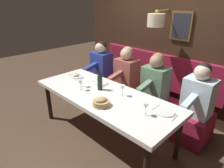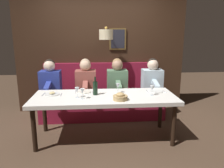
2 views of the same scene
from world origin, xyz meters
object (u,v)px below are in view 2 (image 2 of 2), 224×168
(wine_glass_0, at_px, (118,86))
(wine_glass_3, at_px, (82,92))
(wine_glass_2, at_px, (152,88))
(bread_bowl, at_px, (120,97))
(diner_near, at_px, (117,80))
(wine_bottle, at_px, (95,88))
(diner_nearest, at_px, (152,79))
(diner_middle, at_px, (86,80))
(wine_glass_1, at_px, (77,90))
(dining_table, at_px, (104,100))
(diner_far, at_px, (50,81))

(wine_glass_0, height_order, wine_glass_3, same)
(wine_glass_2, xyz_separation_m, bread_bowl, (-0.22, 0.54, -0.07))
(diner_near, height_order, wine_glass_3, diner_near)
(wine_glass_2, bearing_deg, wine_glass_3, 95.74)
(wine_glass_3, relative_size, wine_bottle, 0.55)
(diner_near, bearing_deg, diner_nearest, -90.00)
(diner_middle, height_order, wine_glass_1, diner_middle)
(wine_glass_0, relative_size, wine_glass_2, 1.00)
(wine_glass_3, bearing_deg, dining_table, -66.63)
(bread_bowl, bearing_deg, diner_near, -3.61)
(dining_table, xyz_separation_m, diner_nearest, (0.88, -1.02, 0.14))
(diner_far, height_order, wine_bottle, diner_far)
(wine_glass_0, height_order, bread_bowl, wine_glass_0)
(dining_table, height_order, wine_bottle, wine_bottle)
(diner_far, height_order, bread_bowl, diner_far)
(dining_table, distance_m, diner_near, 0.94)
(diner_middle, distance_m, wine_glass_0, 0.92)
(wine_glass_2, xyz_separation_m, wine_glass_3, (-0.11, 1.11, 0.00))
(dining_table, relative_size, wine_bottle, 7.68)
(diner_middle, bearing_deg, bread_bowl, -153.72)
(wine_glass_3, relative_size, bread_bowl, 0.75)
(dining_table, distance_m, diner_middle, 0.95)
(diner_near, bearing_deg, diner_far, 90.00)
(wine_glass_3, height_order, bread_bowl, wine_glass_3)
(diner_far, relative_size, wine_bottle, 2.64)
(diner_far, distance_m, bread_bowl, 1.69)
(dining_table, xyz_separation_m, diner_middle, (0.88, 0.33, 0.14))
(wine_bottle, bearing_deg, bread_bowl, -130.29)
(diner_nearest, height_order, wine_glass_1, diner_nearest)
(diner_near, xyz_separation_m, wine_glass_3, (-1.03, 0.64, 0.04))
(dining_table, bearing_deg, wine_glass_1, 98.44)
(dining_table, relative_size, diner_middle, 2.91)
(diner_nearest, xyz_separation_m, diner_near, (0.00, 0.72, 0.00))
(diner_far, xyz_separation_m, wine_glass_2, (-0.92, -1.79, 0.04))
(diner_middle, distance_m, wine_glass_3, 1.03)
(dining_table, distance_m, wine_glass_2, 0.80)
(diner_middle, distance_m, wine_glass_2, 1.44)
(wine_bottle, distance_m, bread_bowl, 0.49)
(bread_bowl, bearing_deg, wine_bottle, 49.71)
(diner_middle, distance_m, wine_glass_1, 0.95)
(diner_far, distance_m, wine_bottle, 1.20)
(dining_table, relative_size, wine_glass_0, 14.05)
(dining_table, distance_m, bread_bowl, 0.36)
(wine_glass_0, bearing_deg, diner_nearest, -46.99)
(diner_nearest, distance_m, wine_glass_0, 1.07)
(wine_glass_1, bearing_deg, dining_table, -81.56)
(wine_glass_2, height_order, wine_glass_3, same)
(diner_nearest, height_order, wine_glass_2, diner_nearest)
(wine_glass_0, bearing_deg, wine_glass_1, 107.96)
(diner_near, relative_size, wine_glass_3, 4.82)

